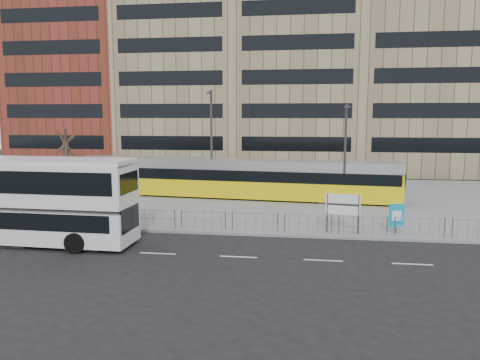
# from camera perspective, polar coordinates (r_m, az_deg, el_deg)

# --- Properties ---
(ground) EXTENTS (120.00, 120.00, 0.00)m
(ground) POSITION_cam_1_polar(r_m,az_deg,el_deg) (26.77, -3.23, -6.65)
(ground) COLOR black
(ground) RESTS_ON ground
(plaza) EXTENTS (64.00, 24.00, 0.15)m
(plaza) POSITION_cam_1_polar(r_m,az_deg,el_deg) (38.33, 0.24, -2.08)
(plaza) COLOR slate
(plaza) RESTS_ON ground
(kerb) EXTENTS (64.00, 0.25, 0.17)m
(kerb) POSITION_cam_1_polar(r_m,az_deg,el_deg) (26.80, -3.21, -6.47)
(kerb) COLOR gray
(kerb) RESTS_ON ground
(building_row) EXTENTS (70.40, 18.40, 31.20)m
(building_row) POSITION_cam_1_polar(r_m,az_deg,el_deg) (60.10, 4.70, 13.79)
(building_row) COLOR maroon
(building_row) RESTS_ON ground
(pedestrian_barrier) EXTENTS (32.07, 0.07, 1.10)m
(pedestrian_barrier) POSITION_cam_1_polar(r_m,az_deg,el_deg) (26.72, 1.18, -4.50)
(pedestrian_barrier) COLOR gray
(pedestrian_barrier) RESTS_ON plaza
(road_markings) EXTENTS (62.00, 0.12, 0.01)m
(road_markings) POSITION_cam_1_polar(r_m,az_deg,el_deg) (22.80, -2.71, -9.23)
(road_markings) COLOR white
(road_markings) RESTS_ON ground
(double_decker_bus) EXTENTS (11.37, 3.15, 4.52)m
(double_decker_bus) POSITION_cam_1_polar(r_m,az_deg,el_deg) (26.85, -24.49, -1.98)
(double_decker_bus) COLOR white
(double_decker_bus) RESTS_ON ground
(tram) EXTENTS (26.36, 4.91, 3.09)m
(tram) POSITION_cam_1_polar(r_m,az_deg,el_deg) (37.42, -1.14, 0.19)
(tram) COLOR yellow
(tram) RESTS_ON plaza
(station_sign) EXTENTS (1.90, 0.34, 2.20)m
(station_sign) POSITION_cam_1_polar(r_m,az_deg,el_deg) (26.78, 12.44, -3.15)
(station_sign) COLOR #2D2D30
(station_sign) RESTS_ON plaza
(ad_panel) EXTENTS (0.87, 0.28, 1.66)m
(ad_panel) POSITION_cam_1_polar(r_m,az_deg,el_deg) (27.68, 18.57, -4.18)
(ad_panel) COLOR #2D2D30
(ad_panel) RESTS_ON plaza
(pedestrian) EXTENTS (0.44, 0.66, 1.81)m
(pedestrian) POSITION_cam_1_polar(r_m,az_deg,el_deg) (33.62, -15.04, -2.08)
(pedestrian) COLOR black
(pedestrian) RESTS_ON plaza
(traffic_light_west) EXTENTS (0.21, 0.23, 3.10)m
(traffic_light_west) POSITION_cam_1_polar(r_m,az_deg,el_deg) (29.38, -16.21, -1.41)
(traffic_light_west) COLOR #2D2D30
(traffic_light_west) RESTS_ON plaza
(lamp_post_west) EXTENTS (0.45, 1.04, 8.55)m
(lamp_post_west) POSITION_cam_1_polar(r_m,az_deg,el_deg) (37.50, -3.51, 4.96)
(lamp_post_west) COLOR #2D2D30
(lamp_post_west) RESTS_ON plaza
(lamp_post_east) EXTENTS (0.45, 1.04, 7.47)m
(lamp_post_east) POSITION_cam_1_polar(r_m,az_deg,el_deg) (34.82, 12.70, 3.64)
(lamp_post_east) COLOR #2D2D30
(lamp_post_east) RESTS_ON plaza
(bare_tree) EXTENTS (4.03, 4.03, 7.57)m
(bare_tree) POSITION_cam_1_polar(r_m,az_deg,el_deg) (39.20, -20.59, 6.15)
(bare_tree) COLOR black
(bare_tree) RESTS_ON plaza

